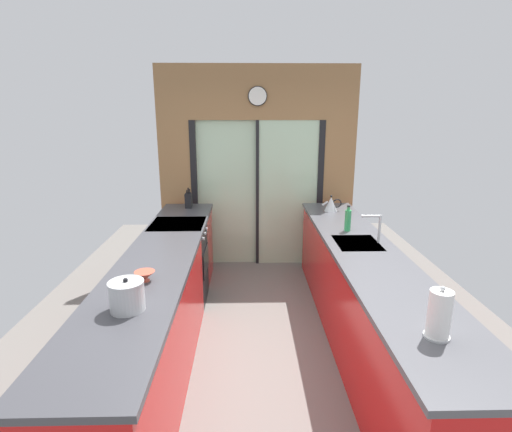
% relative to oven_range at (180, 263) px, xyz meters
% --- Properties ---
extents(ground_plane, '(5.04, 7.60, 0.02)m').
position_rel_oven_range_xyz_m(ground_plane, '(0.91, -0.65, -0.47)').
color(ground_plane, slate).
extents(back_wall_unit, '(2.64, 0.12, 2.70)m').
position_rel_oven_range_xyz_m(back_wall_unit, '(0.91, 1.15, 1.07)').
color(back_wall_unit, olive).
rests_on(back_wall_unit, ground_plane).
extents(left_counter_run, '(0.62, 3.80, 0.92)m').
position_rel_oven_range_xyz_m(left_counter_run, '(-0.00, -1.12, 0.01)').
color(left_counter_run, red).
rests_on(left_counter_run, ground_plane).
extents(right_counter_run, '(0.62, 3.80, 0.92)m').
position_rel_oven_range_xyz_m(right_counter_run, '(1.82, -0.95, 0.01)').
color(right_counter_run, red).
rests_on(right_counter_run, ground_plane).
extents(sink_faucet, '(0.19, 0.02, 0.27)m').
position_rel_oven_range_xyz_m(sink_faucet, '(1.97, -0.70, 0.64)').
color(sink_faucet, '#B7BABC').
rests_on(sink_faucet, right_counter_run).
extents(oven_range, '(0.60, 0.60, 0.92)m').
position_rel_oven_range_xyz_m(oven_range, '(0.00, 0.00, 0.00)').
color(oven_range, black).
rests_on(oven_range, ground_plane).
extents(mixing_bowl, '(0.15, 0.15, 0.07)m').
position_rel_oven_range_xyz_m(mixing_bowl, '(0.02, -1.52, 0.50)').
color(mixing_bowl, '#BC4C38').
rests_on(mixing_bowl, left_counter_run).
extents(knife_block, '(0.08, 0.14, 0.25)m').
position_rel_oven_range_xyz_m(knife_block, '(0.02, 0.75, 0.56)').
color(knife_block, black).
rests_on(knife_block, left_counter_run).
extents(stock_pot, '(0.22, 0.22, 0.21)m').
position_rel_oven_range_xyz_m(stock_pot, '(0.02, -1.95, 0.56)').
color(stock_pot, '#B7BABC').
rests_on(stock_pot, left_counter_run).
extents(kettle, '(0.24, 0.16, 0.20)m').
position_rel_oven_range_xyz_m(kettle, '(1.80, 0.52, 0.55)').
color(kettle, '#B7BABC').
rests_on(kettle, right_counter_run).
extents(soap_bottle, '(0.06, 0.06, 0.27)m').
position_rel_oven_range_xyz_m(soap_bottle, '(1.80, -0.32, 0.58)').
color(soap_bottle, '#339E56').
rests_on(soap_bottle, right_counter_run).
extents(paper_towel_roll, '(0.14, 0.14, 0.30)m').
position_rel_oven_range_xyz_m(paper_towel_roll, '(1.80, -2.30, 0.60)').
color(paper_towel_roll, '#B7BABC').
rests_on(paper_towel_roll, right_counter_run).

